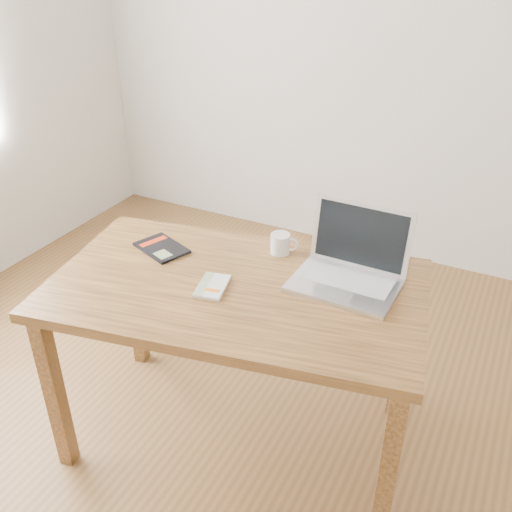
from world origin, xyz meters
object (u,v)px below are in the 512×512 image
at_px(coffee_mug, 281,243).
at_px(laptop, 350,268).
at_px(desk, 236,305).
at_px(black_guidebook, 162,248).
at_px(white_guidebook, 212,286).

bearing_deg(coffee_mug, laptop, -29.29).
distance_m(desk, laptop, 0.43).
xyz_separation_m(black_guidebook, coffee_mug, (0.43, 0.19, 0.04)).
bearing_deg(desk, laptop, 20.32).
xyz_separation_m(white_guidebook, laptop, (0.42, 0.26, 0.05)).
relative_size(desk, white_guidebook, 8.22).
distance_m(white_guidebook, coffee_mug, 0.36).
bearing_deg(laptop, desk, -147.88).
xyz_separation_m(white_guidebook, black_guidebook, (-0.32, 0.15, -0.00)).
relative_size(white_guidebook, laptop, 0.47).
relative_size(desk, laptop, 3.85).
height_order(desk, black_guidebook, black_guidebook).
height_order(white_guidebook, black_guidebook, white_guidebook).
height_order(desk, laptop, laptop).
relative_size(black_guidebook, coffee_mug, 2.26).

